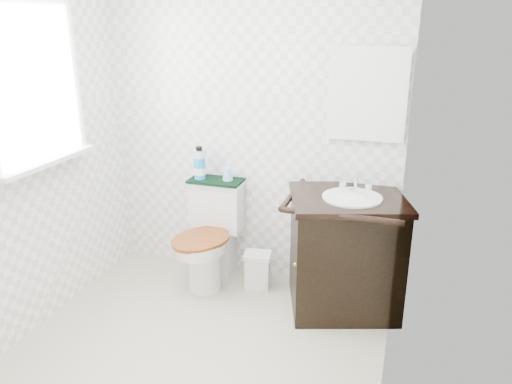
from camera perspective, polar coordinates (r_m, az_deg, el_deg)
The scene contains 13 objects.
floor at distance 3.15m, azimuth -7.66°, elevation -18.72°, with size 2.40×2.40×0.00m, color #BEB499.
wall_back at distance 3.67m, azimuth -0.50°, elevation 7.83°, with size 2.40×2.40×0.00m, color white.
wall_left at distance 3.23m, azimuth -26.69°, elevation 4.16°, with size 2.40×2.40×0.00m, color white.
wall_right at distance 2.33m, azimuth 16.19°, elevation 0.33°, with size 2.40×2.40×0.00m, color white.
window at distance 3.33m, azimuth -24.25°, elevation 11.10°, with size 0.02×0.70×0.90m, color white.
mirror at distance 3.44m, azimuth 12.58°, elevation 10.83°, with size 0.50×0.02×0.60m, color silver.
toilet at distance 3.82m, azimuth -5.12°, elevation -5.44°, with size 0.47×0.66×0.76m.
vanity at distance 3.48m, azimuth 10.12°, elevation -6.50°, with size 0.90×0.83×0.92m.
trash_bin at distance 3.77m, azimuth 0.18°, elevation -8.93°, with size 0.22×0.19×0.29m.
towel at distance 3.76m, azimuth -4.61°, elevation 1.31°, with size 0.40×0.22×0.02m, color black.
mouthwash_bottle at distance 3.77m, azimuth -6.46°, elevation 3.20°, with size 0.09×0.09×0.25m.
cup at distance 3.73m, azimuth -3.25°, elevation 2.09°, with size 0.08×0.08×0.10m, color #92BBF0.
soap_bar at distance 3.44m, azimuth 10.87°, elevation 0.28°, with size 0.07×0.04×0.02m, color #1A7E76.
Camera 1 is at (1.13, -2.22, 1.93)m, focal length 35.00 mm.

